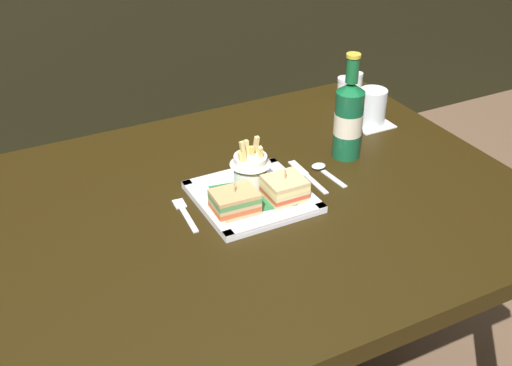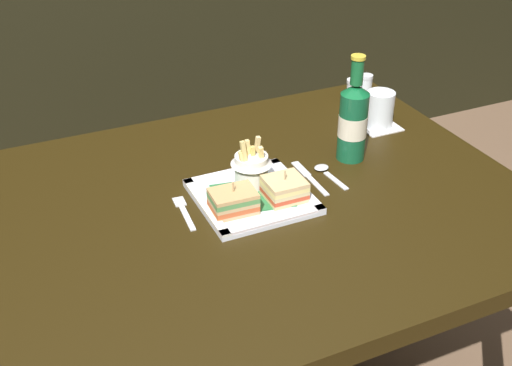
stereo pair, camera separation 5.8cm
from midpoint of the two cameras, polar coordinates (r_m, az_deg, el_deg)
dining_table at (r=1.49m, az=1.45°, el=-4.53°), size 1.18×0.94×0.77m
square_plate at (r=1.42m, az=0.83°, el=-1.24°), size 0.24×0.24×0.02m
sandwich_half_left at (r=1.36m, az=-0.78°, el=-1.61°), size 0.10×0.07×0.07m
sandwich_half_right at (r=1.40m, az=3.69°, el=-0.52°), size 0.08×0.08×0.07m
fries_cup at (r=1.43m, az=0.63°, el=1.61°), size 0.09×0.09×0.12m
beer_bottle at (r=1.56m, az=9.54°, el=5.42°), size 0.07×0.07×0.26m
drink_coaster at (r=1.77m, az=11.55°, el=4.89°), size 0.10×0.10×0.00m
water_glass at (r=1.75m, az=11.69°, el=6.13°), size 0.07×0.07×0.09m
fork at (r=1.39m, az=-5.14°, el=-2.46°), size 0.03×0.13×0.00m
knife at (r=1.51m, az=5.71°, el=0.56°), size 0.02×0.16×0.00m
spoon at (r=1.53m, az=7.12°, el=1.07°), size 0.04×0.12×0.01m
salt_shaker at (r=1.89m, az=9.41°, el=7.79°), size 0.04×0.04×0.07m
pepper_shaker at (r=1.91m, az=10.44°, el=8.05°), size 0.04×0.04×0.08m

